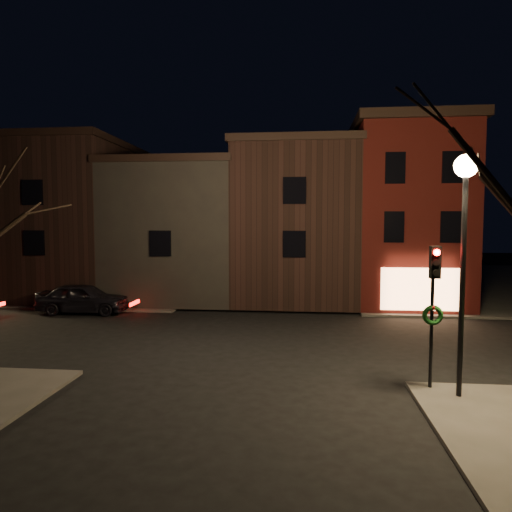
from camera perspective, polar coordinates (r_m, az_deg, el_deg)
The scene contains 9 objects.
ground at distance 19.28m, azimuth -0.11°, elevation -10.31°, with size 120.00×120.00×0.00m, color black.
sidewalk_far_left at distance 44.64m, azimuth -23.63°, elevation -2.36°, with size 30.00×30.00×0.12m, color #2D2B28.
corner_building at distance 28.70m, azimuth 18.12°, elevation 5.08°, with size 6.50×8.50×10.50m.
row_building_a at distance 29.08m, azimuth 5.01°, elevation 4.14°, with size 7.30×10.30×9.40m.
row_building_b at distance 30.09m, azimuth -8.96°, elevation 3.14°, with size 7.80×10.30×8.40m.
row_building_c at distance 32.70m, azimuth -21.39°, elevation 4.30°, with size 7.30×10.30×9.90m.
street_lamp_near at distance 13.28m, azimuth 24.64°, elevation 5.39°, with size 0.60×0.60×6.48m.
traffic_signal at distance 13.71m, azimuth 21.30°, elevation -4.51°, with size 0.58×0.38×4.05m.
parked_car_a at distance 26.17m, azimuth -20.79°, elevation -4.95°, with size 1.91×4.75×1.62m, color black.
Camera 1 is at (1.96, -18.58, 4.78)m, focal length 32.00 mm.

